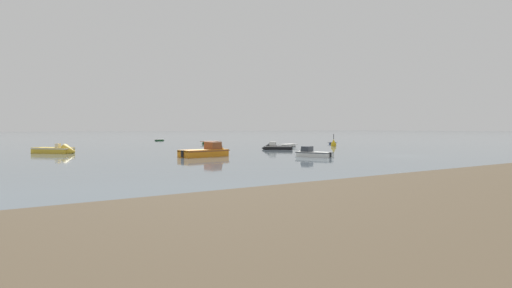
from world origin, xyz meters
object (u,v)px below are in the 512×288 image
rowboat_moored_2 (160,140)px  motorboat_moored_3 (274,148)px  motorboat_moored_4 (59,151)px  rowboat_moored_0 (333,143)px  motorboat_moored_2 (211,153)px  motorboat_moored_0 (309,154)px  channel_buoy (334,144)px  rowboat_moored_3 (211,143)px  rowboat_moored_1 (288,146)px

rowboat_moored_2 → motorboat_moored_3: (-2.90, -52.82, 0.13)m
rowboat_moored_2 → motorboat_moored_3: motorboat_moored_3 is taller
motorboat_moored_3 → motorboat_moored_4: 29.31m
rowboat_moored_2 → motorboat_moored_3: size_ratio=0.73×
rowboat_moored_0 → rowboat_moored_2: size_ratio=1.00×
rowboat_moored_0 → motorboat_moored_2: size_ratio=0.49×
motorboat_moored_0 → channel_buoy: 28.94m
motorboat_moored_4 → rowboat_moored_3: bearing=78.5°
rowboat_moored_0 → rowboat_moored_1: (-16.32, -6.20, 0.06)m
rowboat_moored_2 → rowboat_moored_0: bearing=-82.8°
motorboat_moored_2 → channel_buoy: bearing=13.5°
motorboat_moored_0 → motorboat_moored_2: motorboat_moored_2 is taller
rowboat_moored_0 → rowboat_moored_2: 46.03m
rowboat_moored_0 → channel_buoy: 10.84m
motorboat_moored_2 → rowboat_moored_3: (18.42, 34.40, -0.16)m
rowboat_moored_1 → channel_buoy: (8.88, -1.68, 0.26)m
rowboat_moored_2 → motorboat_moored_4: 54.89m
rowboat_moored_0 → motorboat_moored_2: motorboat_moored_2 is taller
motorboat_moored_0 → rowboat_moored_2: size_ratio=1.48×
rowboat_moored_0 → rowboat_moored_3: 24.71m
rowboat_moored_3 → channel_buoy: bearing=102.6°
motorboat_moored_3 → channel_buoy: bearing=-124.9°
motorboat_moored_0 → channel_buoy: channel_buoy is taller
motorboat_moored_2 → motorboat_moored_3: motorboat_moored_2 is taller
motorboat_moored_4 → channel_buoy: (44.08, -4.00, 0.19)m
motorboat_moored_4 → rowboat_moored_3: (31.65, 18.55, -0.07)m
motorboat_moored_4 → rowboat_moored_2: bearing=103.5°
rowboat_moored_1 → motorboat_moored_3: bearing=16.2°
rowboat_moored_1 → motorboat_moored_3: 8.72m
motorboat_moored_0 → motorboat_moored_4: motorboat_moored_4 is taller
rowboat_moored_1 → channel_buoy: size_ratio=2.09×
rowboat_moored_3 → motorboat_moored_2: bearing=45.6°
rowboat_moored_1 → motorboat_moored_4: (-35.20, 2.32, 0.08)m
rowboat_moored_0 → motorboat_moored_0: bearing=16.7°
rowboat_moored_2 → channel_buoy: channel_buoy is taller
motorboat_moored_0 → rowboat_moored_0: (29.57, 26.54, -0.13)m
motorboat_moored_0 → channel_buoy: size_ratio=2.08×
rowboat_moored_2 → motorboat_moored_2: bearing=-125.4°
motorboat_moored_0 → motorboat_moored_3: motorboat_moored_3 is taller
motorboat_moored_0 → rowboat_moored_3: (9.69, 41.21, -0.06)m
motorboat_moored_3 → rowboat_moored_3: (3.35, 26.20, -0.06)m
motorboat_moored_2 → channel_buoy: 33.04m
motorboat_moored_2 → motorboat_moored_4: bearing=122.4°
rowboat_moored_3 → channel_buoy: channel_buoy is taller
motorboat_moored_0 → motorboat_moored_4: size_ratio=0.85×
motorboat_moored_4 → motorboat_moored_2: bearing=-2.0°
motorboat_moored_3 → motorboat_moored_4: motorboat_moored_4 is taller
motorboat_moored_0 → motorboat_moored_2: bearing=32.2°
channel_buoy → motorboat_moored_4: bearing=174.8°
motorboat_moored_0 → rowboat_moored_3: motorboat_moored_0 is taller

